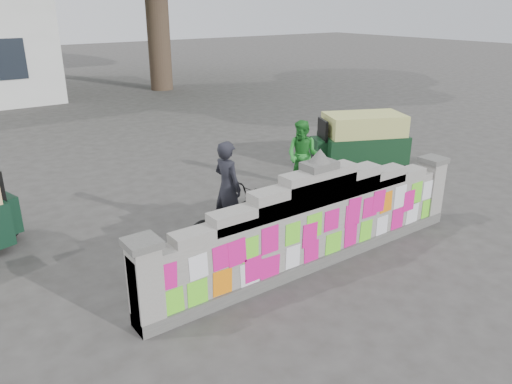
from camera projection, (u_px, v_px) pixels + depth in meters
ground at (315, 264)px, 8.42m from camera, size 100.00×100.00×0.00m
parapet_wall at (317, 223)px, 8.15m from camera, size 6.48×0.44×2.01m
cyclist_bike at (228, 218)px, 9.00m from camera, size 1.94×0.89×0.98m
cyclist_rider at (228, 200)px, 8.88m from camera, size 0.47×0.66×1.67m
pedestrian at (303, 155)px, 11.54m from camera, size 0.88×0.97×1.63m
rickshaw_right at (361, 140)px, 13.19m from camera, size 2.61×1.98×1.41m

